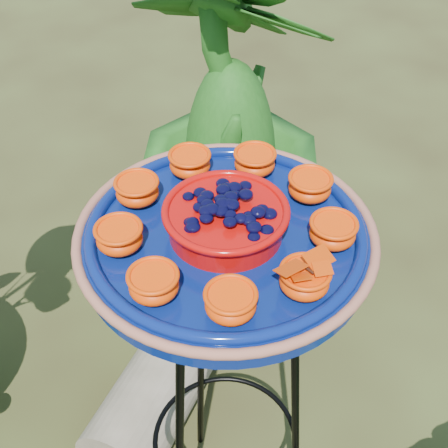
{
  "coord_description": "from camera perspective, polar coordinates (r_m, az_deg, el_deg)",
  "views": [
    {
      "loc": [
        -0.2,
        -0.76,
        1.57
      ],
      "look_at": [
        0.11,
        -0.14,
        0.94
      ],
      "focal_mm": 50.0,
      "sensor_mm": 36.0,
      "label": 1
    }
  ],
  "objects": [
    {
      "name": "shrub_back_right",
      "position": [
        1.93,
        0.6,
        8.97
      ],
      "size": [
        0.82,
        0.82,
        1.04
      ],
      "primitive_type": "imported",
      "rotation": [
        0.0,
        0.0,
        2.35
      ],
      "color": "#1B5015",
      "rests_on": "ground"
    },
    {
      "name": "tripod_stand",
      "position": [
        1.25,
        0.13,
        -13.93
      ],
      "size": [
        0.34,
        0.36,
        0.88
      ],
      "rotation": [
        0.0,
        0.0,
        -0.07
      ],
      "color": "black",
      "rests_on": "ground"
    },
    {
      "name": "driftwood_log",
      "position": [
        1.8,
        -4.8,
        -12.84
      ],
      "size": [
        0.62,
        0.57,
        0.21
      ],
      "primitive_type": "cylinder",
      "rotation": [
        0.0,
        1.57,
        0.7
      ],
      "color": "gray",
      "rests_on": "ground"
    },
    {
      "name": "feeder_dish",
      "position": [
        0.95,
        0.17,
        -0.83
      ],
      "size": [
        0.48,
        0.48,
        0.11
      ],
      "rotation": [
        0.0,
        0.0,
        -0.07
      ],
      "color": "navy",
      "rests_on": "tripod_stand"
    }
  ]
}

